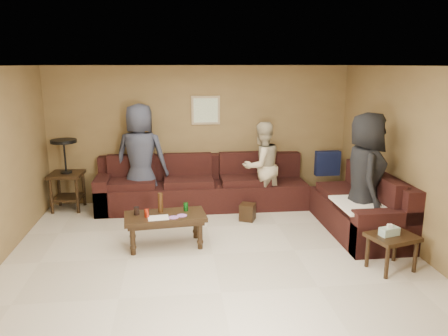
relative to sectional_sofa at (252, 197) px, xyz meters
name	(u,v)px	position (x,y,z in m)	size (l,w,h in m)	color
room	(212,133)	(-0.81, -1.52, 1.34)	(5.60, 5.50, 2.50)	beige
sectional_sofa	(252,197)	(0.00, 0.00, 0.00)	(4.65, 2.90, 0.97)	black
coffee_table	(165,219)	(-1.46, -1.15, 0.07)	(1.17, 0.67, 0.75)	black
end_table_left	(66,173)	(-3.19, 0.67, 0.33)	(0.58, 0.58, 1.26)	black
side_table_right	(392,240)	(1.36, -2.21, 0.07)	(0.66, 0.59, 0.61)	black
waste_bin	(247,212)	(-0.12, -0.25, -0.19)	(0.23, 0.23, 0.28)	black
wall_art	(206,110)	(-0.71, 0.96, 1.37)	(0.52, 0.04, 0.52)	#9E8863
person_left	(141,157)	(-1.88, 0.54, 0.61)	(0.92, 0.60, 1.88)	#303443
person_middle	(262,166)	(0.22, 0.32, 0.45)	(0.76, 0.59, 1.56)	#C6B793
person_right	(365,177)	(1.42, -1.19, 0.61)	(0.91, 0.59, 1.87)	black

